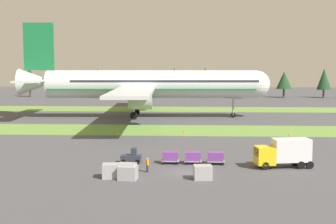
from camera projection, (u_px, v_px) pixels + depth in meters
The scene contains 18 objects.
ground_plane at pixel (184, 172), 55.14m from camera, with size 400.00×400.00×0.00m, color #47474C.
grass_strip_near at pixel (187, 130), 90.11m from camera, with size 320.00×14.71×0.01m, color olive.
grass_strip_far at pixel (188, 109), 131.25m from camera, with size 320.00×14.71×0.01m, color olive.
airliner at pixel (145, 84), 110.29m from camera, with size 59.30×73.06×22.28m.
baggage_tug at pixel (132, 157), 60.25m from camera, with size 2.61×1.32×1.97m.
cargo_dolly_lead at pixel (170, 157), 59.94m from camera, with size 2.21×1.52×1.55m.
cargo_dolly_second at pixel (193, 157), 59.77m from camera, with size 2.21×1.52×1.55m.
cargo_dolly_third at pixel (216, 157), 59.60m from camera, with size 2.21×1.52×1.55m.
catering_truck at pixel (284, 152), 57.56m from camera, with size 7.23×3.39×3.58m.
ground_crew_marshaller at pixel (147, 164), 55.24m from camera, with size 0.36×0.55×1.74m.
uld_container_0 at pixel (127, 171), 52.38m from camera, with size 2.00×1.60×1.66m, color #A3A3A8.
uld_container_1 at pixel (112, 171), 52.42m from camera, with size 2.00×1.60×1.61m, color #A3A3A8.
uld_container_2 at pixel (128, 173), 51.69m from camera, with size 2.00×1.60×1.53m, color #A3A3A8.
uld_container_3 at pixel (203, 172), 51.80m from camera, with size 2.00×1.60×1.57m, color #A3A3A8.
taxiway_marker_0 at pixel (184, 132), 86.59m from camera, with size 0.44×0.44×0.48m, color orange.
taxiway_marker_1 at pixel (114, 132), 85.71m from camera, with size 0.44×0.44×0.46m, color orange.
taxiway_marker_2 at pixel (290, 134), 82.94m from camera, with size 0.44×0.44×0.51m, color orange.
distant_tree_line at pixel (174, 79), 174.85m from camera, with size 188.28×10.48×12.08m.
Camera 1 is at (0.87, -54.12, 12.81)m, focal length 49.99 mm.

